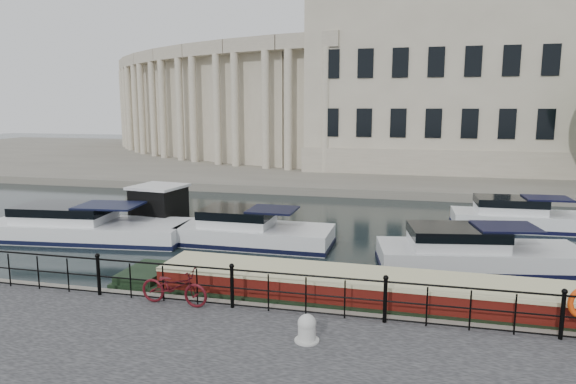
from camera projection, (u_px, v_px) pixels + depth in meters
The scene contains 9 objects.
ground_plane at pixel (257, 297), 15.94m from camera, with size 160.00×160.00×0.00m, color black.
far_bank at pixel (367, 160), 53.27m from camera, with size 120.00×42.00×0.55m, color #6B665B.
railing at pixel (232, 284), 13.58m from camera, with size 24.14×0.14×1.22m.
civic_building at pixel (354, 93), 48.26m from camera, with size 53.55×31.84×16.85m.
bicycle at pixel (174, 286), 13.80m from camera, with size 0.68×1.95×1.03m, color #490D13.
mooring_bollard at pixel (307, 329), 11.68m from camera, with size 0.57×0.57×0.64m.
narrowboat at pixel (377, 304), 14.40m from camera, with size 15.84×2.39×1.58m.
harbour_hut at pixel (159, 209), 24.64m from camera, with size 3.40×2.96×2.19m.
cabin_cruisers at pixel (302, 235), 21.99m from camera, with size 27.37×9.97×1.99m.
Camera 1 is at (4.49, -14.52, 5.87)m, focal length 32.00 mm.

